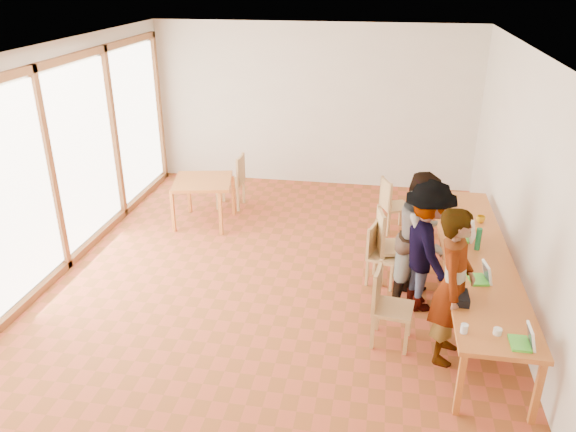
# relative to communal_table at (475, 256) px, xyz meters

# --- Properties ---
(ground) EXTENTS (8.00, 8.00, 0.00)m
(ground) POSITION_rel_communal_table_xyz_m (-2.50, 0.05, -0.70)
(ground) COLOR #B0492A
(ground) RESTS_ON ground
(wall_back) EXTENTS (6.00, 0.10, 3.00)m
(wall_back) POSITION_rel_communal_table_xyz_m (-2.50, 4.05, 0.80)
(wall_back) COLOR beige
(wall_back) RESTS_ON ground
(wall_front) EXTENTS (6.00, 0.10, 3.00)m
(wall_front) POSITION_rel_communal_table_xyz_m (-2.50, -3.95, 0.80)
(wall_front) COLOR beige
(wall_front) RESTS_ON ground
(wall_right) EXTENTS (0.10, 8.00, 3.00)m
(wall_right) POSITION_rel_communal_table_xyz_m (0.50, 0.05, 0.80)
(wall_right) COLOR beige
(wall_right) RESTS_ON ground
(window_wall) EXTENTS (0.10, 8.00, 3.00)m
(window_wall) POSITION_rel_communal_table_xyz_m (-5.46, 0.05, 0.80)
(window_wall) COLOR white
(window_wall) RESTS_ON ground
(ceiling) EXTENTS (6.00, 8.00, 0.04)m
(ceiling) POSITION_rel_communal_table_xyz_m (-2.50, 0.05, 2.32)
(ceiling) COLOR white
(ceiling) RESTS_ON wall_back
(communal_table) EXTENTS (0.80, 4.00, 0.75)m
(communal_table) POSITION_rel_communal_table_xyz_m (0.00, 0.00, 0.00)
(communal_table) COLOR #C7762C
(communal_table) RESTS_ON ground
(side_table) EXTENTS (0.90, 0.90, 0.75)m
(side_table) POSITION_rel_communal_table_xyz_m (-3.99, 1.83, -0.03)
(side_table) COLOR #C7762C
(side_table) RESTS_ON ground
(chair_near) EXTENTS (0.48, 0.48, 0.49)m
(chair_near) POSITION_rel_communal_table_xyz_m (-1.05, -0.90, -0.14)
(chair_near) COLOR tan
(chair_near) RESTS_ON ground
(chair_mid) EXTENTS (0.47, 0.47, 0.44)m
(chair_mid) POSITION_rel_communal_table_xyz_m (-1.16, 0.41, -0.20)
(chair_mid) COLOR tan
(chair_mid) RESTS_ON ground
(chair_far) EXTENTS (0.54, 0.54, 0.53)m
(chair_far) POSITION_rel_communal_table_xyz_m (-1.04, 0.51, -0.10)
(chair_far) COLOR tan
(chair_far) RESTS_ON ground
(chair_empty) EXTENTS (0.53, 0.53, 0.47)m
(chair_empty) POSITION_rel_communal_table_xyz_m (-1.00, 2.02, -0.17)
(chair_empty) COLOR tan
(chair_empty) RESTS_ON ground
(chair_spare) EXTENTS (0.44, 0.44, 0.50)m
(chair_spare) POSITION_rel_communal_table_xyz_m (-3.65, 2.59, -0.13)
(chair_spare) COLOR tan
(chair_spare) RESTS_ON ground
(person_near) EXTENTS (0.55, 0.71, 1.74)m
(person_near) POSITION_rel_communal_table_xyz_m (-0.38, -1.05, 0.17)
(person_near) COLOR gray
(person_near) RESTS_ON ground
(person_mid) EXTENTS (0.91, 1.01, 1.69)m
(person_mid) POSITION_rel_communal_table_xyz_m (-0.64, 0.09, 0.14)
(person_mid) COLOR gray
(person_mid) RESTS_ON ground
(person_far) EXTENTS (0.94, 1.21, 1.65)m
(person_far) POSITION_rel_communal_table_xyz_m (-0.60, -0.10, 0.12)
(person_far) COLOR gray
(person_far) RESTS_ON ground
(laptop_near) EXTENTS (0.21, 0.24, 0.20)m
(laptop_near) POSITION_rel_communal_table_xyz_m (0.19, -1.79, 0.10)
(laptop_near) COLOR #51D337
(laptop_near) RESTS_ON communal_table
(laptop_mid) EXTENTS (0.25, 0.28, 0.21)m
(laptop_mid) POSITION_rel_communal_table_xyz_m (-0.03, -0.67, 0.11)
(laptop_mid) COLOR #51D337
(laptop_mid) RESTS_ON communal_table
(laptop_far) EXTENTS (0.30, 0.32, 0.22)m
(laptop_far) POSITION_rel_communal_table_xyz_m (-0.06, 0.35, 0.11)
(laptop_far) COLOR #51D337
(laptop_far) RESTS_ON communal_table
(yellow_mug) EXTENTS (0.14, 0.14, 0.09)m
(yellow_mug) POSITION_rel_communal_table_xyz_m (0.17, 0.90, 0.09)
(yellow_mug) COLOR orange
(yellow_mug) RESTS_ON communal_table
(green_bottle) EXTENTS (0.07, 0.07, 0.28)m
(green_bottle) POSITION_rel_communal_table_xyz_m (0.02, 0.08, 0.19)
(green_bottle) COLOR #17733E
(green_bottle) RESTS_ON communal_table
(clear_glass) EXTENTS (0.07, 0.07, 0.09)m
(clear_glass) POSITION_rel_communal_table_xyz_m (-0.33, -1.69, 0.09)
(clear_glass) COLOR silver
(clear_glass) RESTS_ON communal_table
(condiment_cup) EXTENTS (0.08, 0.08, 0.06)m
(condiment_cup) POSITION_rel_communal_table_xyz_m (-0.02, -1.66, 0.08)
(condiment_cup) COLOR white
(condiment_cup) RESTS_ON communal_table
(pink_phone) EXTENTS (0.05, 0.10, 0.01)m
(pink_phone) POSITION_rel_communal_table_xyz_m (-0.19, -0.24, 0.05)
(pink_phone) COLOR #F9415F
(pink_phone) RESTS_ON communal_table
(black_pouch) EXTENTS (0.16, 0.26, 0.09)m
(black_pouch) POSITION_rel_communal_table_xyz_m (-0.31, -1.15, 0.09)
(black_pouch) COLOR black
(black_pouch) RESTS_ON communal_table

